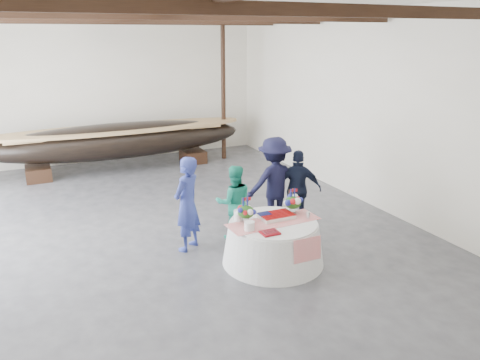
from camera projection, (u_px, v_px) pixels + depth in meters
name	position (u px, v px, depth m)	size (l,w,h in m)	color
floor	(158.00, 225.00, 10.06)	(10.00, 12.00, 0.01)	#3D3D42
wall_back	(102.00, 90.00, 14.58)	(10.00, 0.02, 4.50)	silver
wall_front	(324.00, 231.00, 4.20)	(10.00, 0.02, 4.50)	silver
wall_right	(353.00, 106.00, 11.39)	(0.02, 12.00, 4.50)	silver
ceiling	(145.00, 2.00, 8.71)	(10.00, 12.00, 0.01)	white
pavilion_structure	(137.00, 30.00, 9.54)	(9.80, 11.76, 4.50)	black
longboat_display	(119.00, 140.00, 13.81)	(7.63, 1.53, 1.43)	black
banquet_table	(273.00, 242.00, 8.33)	(1.82, 1.82, 0.78)	silver
tabletop_items	(269.00, 211.00, 8.30)	(1.70, 0.95, 0.40)	red
guest_woman_blue	(187.00, 204.00, 8.70)	(0.66, 0.43, 1.81)	navy
guest_woman_teal	(234.00, 202.00, 9.23)	(0.73, 0.57, 1.51)	#1E9E7F
guest_man_left	(274.00, 182.00, 9.78)	(1.24, 0.72, 1.93)	black
guest_man_right	(298.00, 189.00, 9.79)	(0.97, 0.40, 1.66)	black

